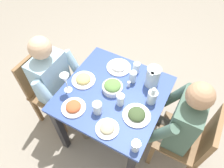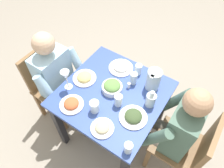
# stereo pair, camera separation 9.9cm
# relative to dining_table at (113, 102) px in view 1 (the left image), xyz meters

# --- Properties ---
(ground_plane) EXTENTS (8.00, 8.00, 0.00)m
(ground_plane) POSITION_rel_dining_table_xyz_m (0.00, 0.00, -0.62)
(ground_plane) COLOR gray
(dining_table) EXTENTS (0.84, 0.84, 0.76)m
(dining_table) POSITION_rel_dining_table_xyz_m (0.00, 0.00, 0.00)
(dining_table) COLOR #334C99
(dining_table) RESTS_ON ground_plane
(chair_near) EXTENTS (0.40, 0.40, 0.87)m
(chair_near) POSITION_rel_dining_table_xyz_m (0.05, -0.73, -0.13)
(chair_near) COLOR olive
(chair_near) RESTS_ON ground_plane
(chair_far) EXTENTS (0.40, 0.40, 0.87)m
(chair_far) POSITION_rel_dining_table_xyz_m (-0.09, 0.73, -0.13)
(chair_far) COLOR olive
(chair_far) RESTS_ON ground_plane
(diner_near) EXTENTS (0.48, 0.53, 1.16)m
(diner_near) POSITION_rel_dining_table_xyz_m (0.05, -0.52, 0.01)
(diner_near) COLOR #4C6B5B
(diner_near) RESTS_ON ground_plane
(diner_far) EXTENTS (0.48, 0.53, 1.16)m
(diner_far) POSITION_rel_dining_table_xyz_m (-0.09, 0.52, 0.01)
(diner_far) COLOR #9EC6E0
(diner_far) RESTS_ON ground_plane
(water_pitcher) EXTENTS (0.16, 0.12, 0.19)m
(water_pitcher) POSITION_rel_dining_table_xyz_m (0.24, -0.24, 0.24)
(water_pitcher) COLOR silver
(water_pitcher) RESTS_ON dining_table
(salad_bowl) EXTENTS (0.17, 0.17, 0.09)m
(salad_bowl) POSITION_rel_dining_table_xyz_m (0.02, 0.02, 0.18)
(salad_bowl) COLOR white
(salad_bowl) RESTS_ON dining_table
(plate_yoghurt) EXTENTS (0.22, 0.22, 0.05)m
(plate_yoghurt) POSITION_rel_dining_table_xyz_m (0.27, 0.09, 0.16)
(plate_yoghurt) COLOR white
(plate_yoghurt) RESTS_ON dining_table
(plate_beans) EXTENTS (0.18, 0.18, 0.04)m
(plate_beans) POSITION_rel_dining_table_xyz_m (-0.32, -0.12, 0.16)
(plate_beans) COLOR white
(plate_beans) RESTS_ON dining_table
(plate_dolmas) EXTENTS (0.22, 0.22, 0.06)m
(plate_dolmas) POSITION_rel_dining_table_xyz_m (-0.11, -0.26, 0.16)
(plate_dolmas) COLOR white
(plate_dolmas) RESTS_ON dining_table
(plate_rice_curry) EXTENTS (0.19, 0.19, 0.05)m
(plate_rice_curry) POSITION_rel_dining_table_xyz_m (-0.29, 0.20, 0.16)
(plate_rice_curry) COLOR white
(plate_rice_curry) RESTS_ON dining_table
(plate_fries) EXTENTS (0.21, 0.21, 0.06)m
(plate_fries) POSITION_rel_dining_table_xyz_m (-0.01, 0.29, 0.16)
(plate_fries) COLOR white
(plate_fries) RESTS_ON dining_table
(water_glass_far_left) EXTENTS (0.06, 0.06, 0.09)m
(water_glass_far_left) POSITION_rel_dining_table_xyz_m (-0.35, -0.36, 0.19)
(water_glass_far_left) COLOR silver
(water_glass_far_left) RESTS_ON dining_table
(water_glass_center) EXTENTS (0.06, 0.06, 0.11)m
(water_glass_center) POSITION_rel_dining_table_xyz_m (0.19, -0.09, 0.20)
(water_glass_center) COLOR silver
(water_glass_center) RESTS_ON dining_table
(water_glass_by_pitcher) EXTENTS (0.08, 0.08, 0.10)m
(water_glass_by_pitcher) POSITION_rel_dining_table_xyz_m (-0.22, 0.02, 0.19)
(water_glass_by_pitcher) COLOR silver
(water_glass_by_pitcher) RESTS_ON dining_table
(water_glass_near_right) EXTENTS (0.07, 0.07, 0.11)m
(water_glass_near_right) POSITION_rel_dining_table_xyz_m (-0.07, -0.10, 0.19)
(water_glass_near_right) COLOR silver
(water_glass_near_right) RESTS_ON dining_table
(water_glass_far_right) EXTENTS (0.06, 0.06, 0.10)m
(water_glass_far_right) POSITION_rel_dining_table_xyz_m (0.31, -0.07, 0.19)
(water_glass_far_right) COLOR silver
(water_glass_far_right) RESTS_ON dining_table
(wine_glass) EXTENTS (0.08, 0.08, 0.20)m
(wine_glass) POSITION_rel_dining_table_xyz_m (-0.16, 0.35, 0.28)
(wine_glass) COLOR silver
(wine_glass) RESTS_ON dining_table
(oil_carafe) EXTENTS (0.08, 0.08, 0.16)m
(oil_carafe) POSITION_rel_dining_table_xyz_m (0.07, -0.31, 0.20)
(oil_carafe) COLOR silver
(oil_carafe) RESTS_ON dining_table
(salt_shaker) EXTENTS (0.03, 0.03, 0.05)m
(salt_shaker) POSITION_rel_dining_table_xyz_m (0.13, -0.08, 0.17)
(salt_shaker) COLOR white
(salt_shaker) RESTS_ON dining_table
(fork_near) EXTENTS (0.17, 0.05, 0.01)m
(fork_near) POSITION_rel_dining_table_xyz_m (0.00, 0.30, 0.14)
(fork_near) COLOR silver
(fork_near) RESTS_ON dining_table
(knife_near) EXTENTS (0.18, 0.08, 0.01)m
(knife_near) POSITION_rel_dining_table_xyz_m (-0.02, 0.29, 0.14)
(knife_near) COLOR silver
(knife_near) RESTS_ON dining_table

